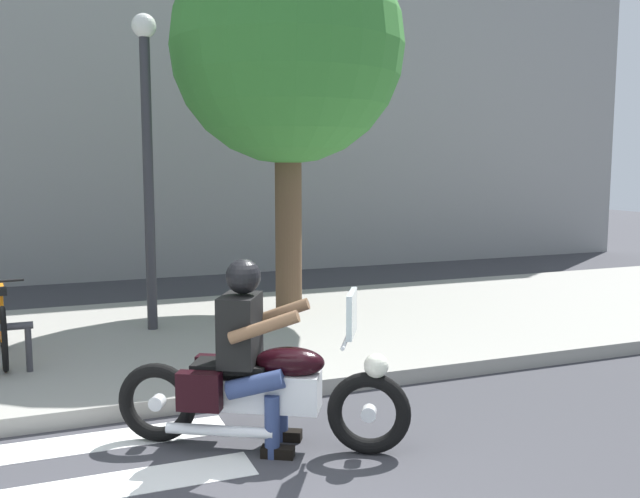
{
  "coord_description": "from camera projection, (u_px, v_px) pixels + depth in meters",
  "views": [
    {
      "loc": [
        -0.68,
        -3.76,
        2.11
      ],
      "look_at": [
        1.99,
        2.99,
        1.22
      ],
      "focal_mm": 38.93,
      "sensor_mm": 36.0,
      "label": 1
    }
  ],
  "objects": [
    {
      "name": "sidewalk",
      "position": [
        118.0,
        347.0,
        7.8
      ],
      "size": [
        24.0,
        4.4,
        0.15
      ],
      "primitive_type": "cube",
      "color": "gray",
      "rests_on": "ground"
    },
    {
      "name": "crosswalk_stripe_3",
      "position": [
        39.0,
        497.0,
        4.42
      ],
      "size": [
        2.8,
        0.4,
        0.01
      ],
      "primitive_type": "cube",
      "color": "white",
      "rests_on": "ground"
    },
    {
      "name": "crosswalk_stripe_4",
      "position": [
        40.0,
        449.0,
        5.16
      ],
      "size": [
        2.8,
        0.4,
        0.01
      ],
      "primitive_type": "cube",
      "color": "white",
      "rests_on": "ground"
    },
    {
      "name": "motorcycle",
      "position": [
        262.0,
        389.0,
        5.15
      ],
      "size": [
        1.99,
        1.2,
        1.21
      ],
      "color": "black",
      "rests_on": "ground"
    },
    {
      "name": "rider",
      "position": [
        251.0,
        341.0,
        5.12
      ],
      "size": [
        0.77,
        0.72,
        1.43
      ],
      "color": "black",
      "rests_on": "ground"
    },
    {
      "name": "bicycle_3",
      "position": [
        2.0,
        325.0,
        6.98
      ],
      "size": [
        0.48,
        1.61,
        0.76
      ],
      "color": "black",
      "rests_on": "sidewalk"
    },
    {
      "name": "street_lamp",
      "position": [
        147.0,
        144.0,
        8.05
      ],
      "size": [
        0.28,
        0.28,
        3.82
      ],
      "color": "#2D2D33",
      "rests_on": "ground"
    },
    {
      "name": "tree_near_rack",
      "position": [
        287.0,
        49.0,
        8.95
      ],
      "size": [
        3.03,
        3.03,
        5.14
      ],
      "color": "brown",
      "rests_on": "ground"
    },
    {
      "name": "building_backdrop",
      "position": [
        79.0,
        48.0,
        12.56
      ],
      "size": [
        24.0,
        1.2,
        8.42
      ],
      "primitive_type": "cube",
      "color": "gray",
      "rests_on": "ground"
    }
  ]
}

